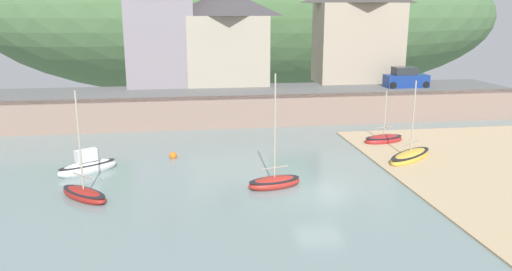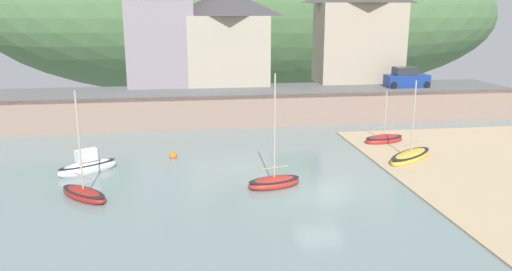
% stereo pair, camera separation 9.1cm
% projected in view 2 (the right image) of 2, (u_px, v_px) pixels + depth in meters
% --- Properties ---
extents(quay_seawall, '(48.00, 9.40, 2.40)m').
position_uv_depth(quay_seawall, '(266.00, 108.00, 42.78)').
color(quay_seawall, gray).
rests_on(quay_seawall, ground).
extents(hillside_backdrop, '(80.00, 44.00, 24.96)m').
position_uv_depth(hillside_backdrop, '(249.00, 17.00, 77.70)').
color(hillside_backdrop, '#496D40').
rests_on(hillside_backdrop, ground).
extents(waterfront_building_left, '(6.62, 5.12, 11.63)m').
position_uv_depth(waterfront_building_left, '(160.00, 24.00, 47.22)').
color(waterfront_building_left, gray).
rests_on(waterfront_building_left, ground).
extents(waterfront_building_centre, '(8.17, 5.30, 9.19)m').
position_uv_depth(waterfront_building_centre, '(227.00, 37.00, 48.42)').
color(waterfront_building_centre, '#AAA08C').
rests_on(waterfront_building_centre, ground).
extents(waterfront_building_right, '(8.87, 4.76, 10.31)m').
position_uv_depth(waterfront_building_right, '(359.00, 30.00, 50.18)').
color(waterfront_building_right, tan).
rests_on(waterfront_building_right, ground).
extents(sailboat_white_hull, '(3.33, 2.10, 6.44)m').
position_uv_depth(sailboat_white_hull, '(274.00, 182.00, 27.32)').
color(sailboat_white_hull, '#A82921').
rests_on(sailboat_white_hull, ground).
extents(sailboat_nearest_shore, '(3.56, 2.78, 1.66)m').
position_uv_depth(sailboat_nearest_shore, '(88.00, 166.00, 29.71)').
color(sailboat_nearest_shore, white).
rests_on(sailboat_nearest_shore, ground).
extents(sailboat_far_left, '(3.39, 2.09, 4.09)m').
position_uv_depth(sailboat_far_left, '(384.00, 140.00, 36.46)').
color(sailboat_far_left, maroon).
rests_on(sailboat_far_left, ground).
extents(dinghy_open_wooden, '(3.15, 3.16, 5.82)m').
position_uv_depth(dinghy_open_wooden, '(84.00, 194.00, 25.58)').
color(dinghy_open_wooden, maroon).
rests_on(dinghy_open_wooden, ground).
extents(fishing_boat_green, '(4.47, 3.91, 5.42)m').
position_uv_depth(fishing_boat_green, '(410.00, 157.00, 32.15)').
color(fishing_boat_green, gold).
rests_on(fishing_boat_green, ground).
extents(parked_car_near_slipway, '(4.12, 1.82, 1.95)m').
position_uv_depth(parked_car_near_slipway, '(406.00, 79.00, 47.40)').
color(parked_car_near_slipway, navy).
rests_on(parked_car_near_slipway, ground).
extents(mooring_buoy, '(0.51, 0.51, 0.51)m').
position_uv_depth(mooring_buoy, '(173.00, 156.00, 32.78)').
color(mooring_buoy, orange).
rests_on(mooring_buoy, ground).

